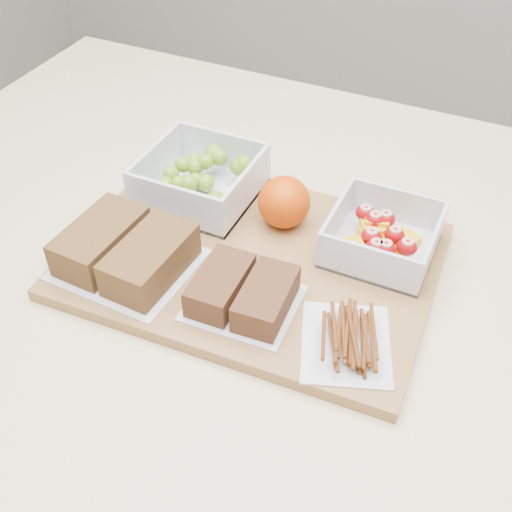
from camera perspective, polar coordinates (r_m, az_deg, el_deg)
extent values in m
cube|color=beige|center=(1.12, 1.19, -18.06)|extent=(1.20, 0.90, 0.90)
cube|color=olive|center=(0.76, -0.31, -0.45)|extent=(0.43, 0.32, 0.02)
cube|color=silver|center=(0.85, -4.89, 5.57)|extent=(0.14, 0.14, 0.01)
cube|color=silver|center=(0.88, -2.91, 9.29)|extent=(0.14, 0.01, 0.06)
cube|color=silver|center=(0.79, -7.29, 4.47)|extent=(0.14, 0.01, 0.06)
cube|color=silver|center=(0.81, -0.86, 5.91)|extent=(0.01, 0.13, 0.06)
cube|color=silver|center=(0.86, -8.88, 8.03)|extent=(0.01, 0.13, 0.06)
sphere|color=#63931E|center=(0.83, -6.00, 6.45)|extent=(0.02, 0.02, 0.02)
sphere|color=#63931E|center=(0.84, -7.57, 7.25)|extent=(0.02, 0.02, 0.02)
sphere|color=#63931E|center=(0.85, -4.52, 8.37)|extent=(0.02, 0.02, 0.02)
sphere|color=#63931E|center=(0.84, -4.49, 6.49)|extent=(0.02, 0.02, 0.02)
sphere|color=#63931E|center=(0.85, -6.53, 8.07)|extent=(0.02, 0.02, 0.02)
sphere|color=#63931E|center=(0.84, -5.41, 6.74)|extent=(0.02, 0.02, 0.02)
sphere|color=#63931E|center=(0.86, -5.52, 8.48)|extent=(0.02, 0.02, 0.02)
sphere|color=#63931E|center=(0.78, -3.69, 4.84)|extent=(0.03, 0.03, 0.03)
sphere|color=#63931E|center=(0.85, -1.49, 7.93)|extent=(0.02, 0.02, 0.02)
sphere|color=#63931E|center=(0.86, -3.79, 9.09)|extent=(0.02, 0.02, 0.02)
sphere|color=#63931E|center=(0.82, -8.05, 6.36)|extent=(0.02, 0.02, 0.02)
sphere|color=#63931E|center=(0.84, -1.09, 8.21)|extent=(0.02, 0.02, 0.02)
sphere|color=#63931E|center=(0.80, -6.11, 5.14)|extent=(0.02, 0.02, 0.02)
sphere|color=#63931E|center=(0.87, -4.20, 8.64)|extent=(0.02, 0.02, 0.02)
sphere|color=#63931E|center=(0.85, -5.43, 7.94)|extent=(0.02, 0.02, 0.02)
sphere|color=#63931E|center=(0.86, -3.28, 8.76)|extent=(0.02, 0.02, 0.02)
sphere|color=#63931E|center=(0.78, -3.57, 4.93)|extent=(0.02, 0.02, 0.02)
sphere|color=#63931E|center=(0.79, -3.45, 4.12)|extent=(0.02, 0.02, 0.02)
sphere|color=#63931E|center=(0.86, -5.24, 8.11)|extent=(0.02, 0.02, 0.02)
sphere|color=#63931E|center=(0.83, -6.88, 6.46)|extent=(0.02, 0.02, 0.02)
cube|color=silver|center=(0.78, 10.98, 0.61)|extent=(0.12, 0.12, 0.00)
cube|color=silver|center=(0.81, 12.37, 4.33)|extent=(0.12, 0.00, 0.05)
cube|color=silver|center=(0.72, 9.90, -0.80)|extent=(0.12, 0.00, 0.05)
cube|color=silver|center=(0.76, 15.38, 0.68)|extent=(0.00, 0.11, 0.05)
cube|color=silver|center=(0.77, 7.11, 3.11)|extent=(0.00, 0.11, 0.05)
cube|color=#D79E0B|center=(0.75, 11.00, 0.46)|extent=(0.03, 0.04, 0.01)
cube|color=#D79E0B|center=(0.78, 10.81, 2.53)|extent=(0.04, 0.05, 0.01)
cube|color=#D79E0B|center=(0.77, 11.89, 1.37)|extent=(0.04, 0.05, 0.01)
cube|color=#D79E0B|center=(0.78, 12.93, 1.28)|extent=(0.04, 0.04, 0.01)
cube|color=#D79E0B|center=(0.78, 10.31, 2.59)|extent=(0.04, 0.04, 0.01)
cube|color=#D79E0B|center=(0.78, 10.70, 3.10)|extent=(0.03, 0.03, 0.01)
cube|color=#D79E0B|center=(0.74, 8.63, 0.68)|extent=(0.04, 0.04, 0.01)
cube|color=#D79E0B|center=(0.75, 11.69, 0.00)|extent=(0.03, 0.03, 0.01)
cube|color=#D79E0B|center=(0.78, 10.32, 1.89)|extent=(0.04, 0.04, 0.01)
ellipsoid|color=#A6080D|center=(0.76, 12.21, 1.83)|extent=(0.02, 0.02, 0.02)
ellipsoid|color=#A6080D|center=(0.74, 11.43, 0.63)|extent=(0.02, 0.02, 0.02)
ellipsoid|color=#A6080D|center=(0.78, 9.69, 3.78)|extent=(0.02, 0.02, 0.02)
ellipsoid|color=#A6080D|center=(0.74, 13.25, 0.77)|extent=(0.02, 0.02, 0.02)
ellipsoid|color=#A6080D|center=(0.77, 10.50, 3.17)|extent=(0.02, 0.02, 0.02)
ellipsoid|color=#A6080D|center=(0.74, 10.62, 0.74)|extent=(0.02, 0.02, 0.02)
ellipsoid|color=#A6080D|center=(0.75, 10.21, 1.72)|extent=(0.02, 0.02, 0.02)
ellipsoid|color=#A6080D|center=(0.78, 11.43, 3.27)|extent=(0.02, 0.02, 0.02)
sphere|color=#C93F04|center=(0.78, 2.51, 4.81)|extent=(0.06, 0.06, 0.06)
cube|color=silver|center=(0.76, -11.30, -0.75)|extent=(0.15, 0.14, 0.00)
cube|color=brown|center=(0.76, -13.61, 1.32)|extent=(0.07, 0.12, 0.04)
cube|color=brown|center=(0.73, -9.36, -0.30)|extent=(0.07, 0.12, 0.04)
cube|color=silver|center=(0.70, -1.14, -4.20)|extent=(0.12, 0.11, 0.00)
cube|color=#56321D|center=(0.70, -3.17, -2.59)|extent=(0.05, 0.09, 0.03)
cube|color=#56321D|center=(0.68, 0.91, -3.79)|extent=(0.05, 0.09, 0.03)
cube|color=silver|center=(0.67, 7.99, -7.71)|extent=(0.12, 0.13, 0.00)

